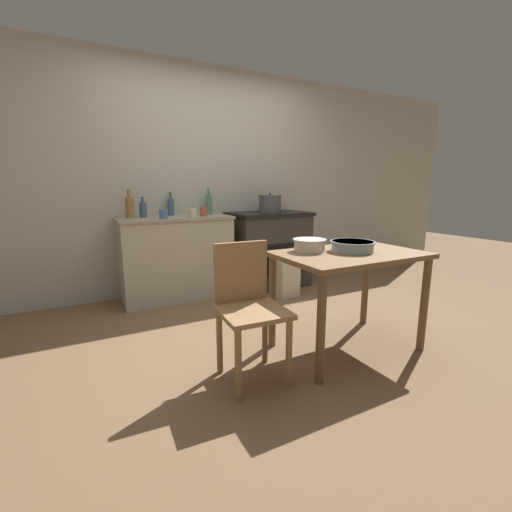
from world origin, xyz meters
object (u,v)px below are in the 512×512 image
(mixing_bowl_small, at_px, (310,244))
(cup_mid_right, at_px, (204,212))
(chair, at_px, (249,305))
(bottle_mid_left, at_px, (130,207))
(work_table, at_px, (349,268))
(bottle_center_left, at_px, (143,209))
(cup_center, at_px, (164,214))
(stock_pot, at_px, (270,204))
(bottle_left, at_px, (209,204))
(mixing_bowl_large, at_px, (352,246))
(bottle_far_left, at_px, (171,206))
(cup_center_right, at_px, (192,213))
(flour_sack, at_px, (288,278))
(stove, at_px, (269,249))

(mixing_bowl_small, xyz_separation_m, cup_mid_right, (-0.27, 1.53, 0.15))
(chair, relative_size, bottle_mid_left, 2.96)
(work_table, relative_size, cup_mid_right, 10.82)
(mixing_bowl_small, relative_size, cup_mid_right, 2.51)
(bottle_center_left, bearing_deg, cup_center, -58.00)
(stock_pot, distance_m, bottle_left, 0.72)
(mixing_bowl_large, height_order, bottle_far_left, bottle_far_left)
(work_table, height_order, mixing_bowl_large, mixing_bowl_large)
(mixing_bowl_large, distance_m, mixing_bowl_small, 0.31)
(bottle_far_left, bearing_deg, cup_mid_right, -45.22)
(cup_center, xyz_separation_m, cup_mid_right, (0.45, 0.08, 0.00))
(mixing_bowl_small, bearing_deg, cup_center_right, 106.19)
(chair, relative_size, cup_center_right, 9.71)
(stock_pot, relative_size, mixing_bowl_large, 0.86)
(cup_center, bearing_deg, flour_sack, -15.23)
(bottle_center_left, bearing_deg, stock_pot, -5.62)
(stock_pot, bearing_deg, cup_center, -175.41)
(stove, xyz_separation_m, work_table, (-0.33, -1.75, 0.17))
(flour_sack, xyz_separation_m, stock_pot, (0.02, 0.45, 0.81))
(mixing_bowl_large, height_order, bottle_mid_left, bottle_mid_left)
(bottle_mid_left, relative_size, bottle_center_left, 1.38)
(bottle_far_left, bearing_deg, mixing_bowl_small, -72.98)
(mixing_bowl_large, distance_m, cup_center_right, 1.76)
(mixing_bowl_large, distance_m, bottle_mid_left, 2.22)
(stove, xyz_separation_m, mixing_bowl_large, (-0.29, -1.73, 0.33))
(stove, bearing_deg, mixing_bowl_small, -109.81)
(stove, relative_size, cup_center, 9.80)
(stock_pot, distance_m, bottle_mid_left, 1.57)
(work_table, xyz_separation_m, stock_pot, (0.32, 1.72, 0.38))
(flour_sack, distance_m, mixing_bowl_small, 1.36)
(stove, relative_size, bottle_far_left, 3.66)
(stock_pot, bearing_deg, mixing_bowl_large, -99.57)
(stove, height_order, cup_mid_right, cup_mid_right)
(bottle_mid_left, distance_m, cup_mid_right, 0.75)
(cup_center_right, bearing_deg, chair, -95.74)
(stove, bearing_deg, chair, -123.46)
(bottle_mid_left, height_order, cup_mid_right, bottle_mid_left)
(mixing_bowl_large, relative_size, bottle_far_left, 1.24)
(mixing_bowl_small, bearing_deg, mixing_bowl_large, -28.57)
(flour_sack, distance_m, bottle_center_left, 1.71)
(work_table, xyz_separation_m, flour_sack, (0.30, 1.27, -0.42))
(chair, height_order, mixing_bowl_small, chair)
(cup_mid_right, bearing_deg, bottle_far_left, 134.78)
(bottle_mid_left, xyz_separation_m, cup_center, (0.29, -0.21, -0.06))
(work_table, xyz_separation_m, mixing_bowl_small, (-0.24, 0.17, 0.17))
(mixing_bowl_large, bearing_deg, bottle_center_left, 122.01)
(bottle_left, height_order, cup_center_right, bottle_left)
(flour_sack, height_order, bottle_far_left, bottle_far_left)
(chair, height_order, cup_center_right, cup_center_right)
(mixing_bowl_small, bearing_deg, chair, -164.30)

